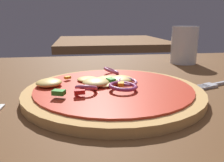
% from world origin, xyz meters
% --- Properties ---
extents(dining_table, '(1.14, 0.85, 0.04)m').
position_xyz_m(dining_table, '(0.00, 0.00, 0.02)').
color(dining_table, brown).
rests_on(dining_table, ground).
extents(pizza, '(0.28, 0.28, 0.03)m').
position_xyz_m(pizza, '(-0.05, -0.00, 0.05)').
color(pizza, tan).
rests_on(pizza, dining_table).
extents(beer_glass, '(0.07, 0.07, 0.10)m').
position_xyz_m(beer_glass, '(0.19, 0.25, 0.08)').
color(beer_glass, silver).
rests_on(beer_glass, dining_table).
extents(background_table, '(0.65, 0.67, 0.04)m').
position_xyz_m(background_table, '(0.11, 1.06, 0.02)').
color(background_table, brown).
rests_on(background_table, ground).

